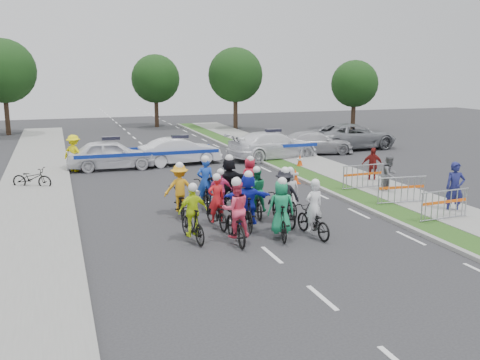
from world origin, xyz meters
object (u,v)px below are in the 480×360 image
object	(u,v)px
police_car_2	(273,145)
marshal_hiviz	(74,153)
rider_8	(256,197)
rider_7	(289,197)
rider_13	(250,183)
cone_0	(295,176)
parked_bike	(32,178)
tree_1	(235,75)
spectator_2	(372,165)
civilian_suv	(352,136)
barrier_2	(363,178)
rider_10	(180,195)
rider_9	(220,197)
rider_11	(229,186)
tree_2	(355,84)
tree_4	(156,79)
spectator_1	(389,175)
barrier_1	(401,191)
rider_2	(236,218)
police_car_1	(180,151)
rider_5	(248,204)
rider_1	(281,215)
cone_1	(300,161)
spectator_0	(455,188)
police_car_0	(111,154)
rider_12	(205,191)
rider_6	(216,209)
civilian_sedan	(315,143)
rider_0	(313,217)
barrier_0	(444,206)

from	to	relation	value
police_car_2	marshal_hiviz	size ratio (longest dim) A/B	2.90
rider_8	rider_7	bearing A→B (deg)	166.40
rider_13	cone_0	world-z (taller)	rider_13
parked_bike	tree_1	world-z (taller)	tree_1
spectator_2	cone_0	bearing A→B (deg)	-172.55
civilian_suv	barrier_2	xyz separation A→B (m)	(-5.80, -10.69, -0.25)
rider_10	tree_1	distance (m)	27.54
rider_7	rider_9	bearing A→B (deg)	-19.04
rider_8	rider_11	distance (m)	1.49
cone_0	rider_13	bearing A→B (deg)	-142.93
tree_1	tree_2	distance (m)	9.87
cone_0	tree_4	bearing A→B (deg)	93.56
rider_9	marshal_hiviz	xyz separation A→B (m)	(-4.55, 10.20, 0.27)
rider_8	police_car_2	size ratio (longest dim) A/B	0.34
rider_10	spectator_1	distance (m)	8.95
barrier_1	rider_2	bearing A→B (deg)	-164.18
rider_10	police_car_1	world-z (taller)	rider_10
rider_9	tree_4	bearing A→B (deg)	-86.57
rider_8	parked_bike	distance (m)	10.49
rider_5	rider_7	size ratio (longest dim) A/B	1.08
police_car_1	tree_4	world-z (taller)	tree_4
rider_1	cone_1	xyz separation A→B (m)	(5.62, 10.52, -0.41)
spectator_0	police_car_0	bearing A→B (deg)	149.13
civilian_suv	rider_9	bearing A→B (deg)	130.15
cone_0	tree_2	bearing A→B (deg)	52.70
civilian_suv	spectator_2	distance (m)	10.45
rider_11	rider_12	world-z (taller)	rider_11
rider_2	tree_1	xyz separation A→B (m)	(9.60, 28.61, 3.80)
rider_1	rider_2	world-z (taller)	rider_2
rider_6	civilian_sedan	distance (m)	16.20
rider_10	police_car_2	world-z (taller)	rider_10
rider_1	barrier_2	world-z (taller)	rider_1
rider_13	marshal_hiviz	size ratio (longest dim) A/B	0.97
rider_2	rider_11	bearing A→B (deg)	-101.74
rider_5	police_car_0	distance (m)	12.53
rider_13	rider_12	bearing A→B (deg)	8.07
tree_2	tree_4	xyz separation A→B (m)	(-15.00, 8.00, 0.35)
civilian_sedan	spectator_2	world-z (taller)	spectator_2
rider_9	rider_11	size ratio (longest dim) A/B	0.84
rider_0	police_car_0	xyz separation A→B (m)	(-4.70, 13.57, 0.15)
rider_2	rider_10	bearing A→B (deg)	-71.84
rider_6	rider_11	xyz separation A→B (m)	(1.14, 2.21, 0.24)
rider_12	parked_bike	size ratio (longest dim) A/B	1.15
marshal_hiviz	barrier_2	world-z (taller)	marshal_hiviz
rider_8	rider_11	xyz separation A→B (m)	(-0.56, 1.37, 0.17)
rider_1	police_car_0	world-z (taller)	rider_1
spectator_1	barrier_0	world-z (taller)	spectator_1
rider_12	spectator_2	world-z (taller)	rider_12
rider_5	barrier_0	size ratio (longest dim) A/B	0.97
tree_4	civilian_sedan	bearing A→B (deg)	-70.79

